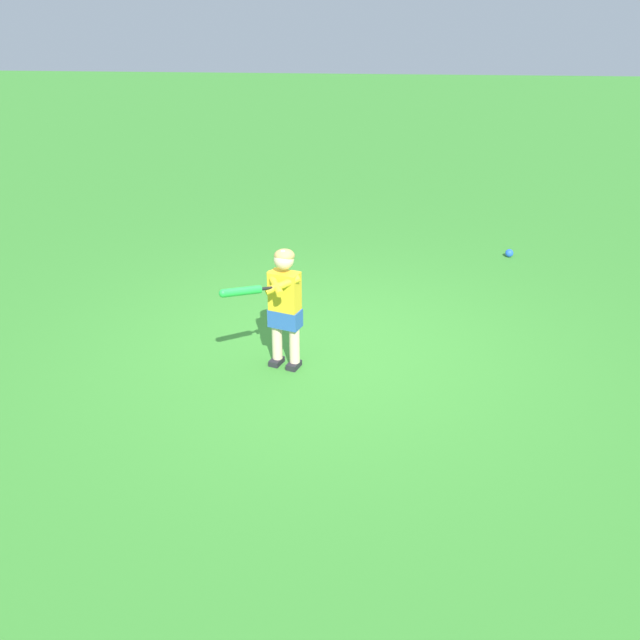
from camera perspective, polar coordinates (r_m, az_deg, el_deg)
ground_plane at (r=6.81m, az=0.43°, el=-2.14°), size 40.00×40.00×0.00m
child_batter at (r=6.21m, az=-2.95°, el=1.66°), size 0.60×0.62×1.08m
play_ball_behind_batter at (r=9.26m, az=14.47°, el=5.05°), size 0.10×0.10×0.10m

